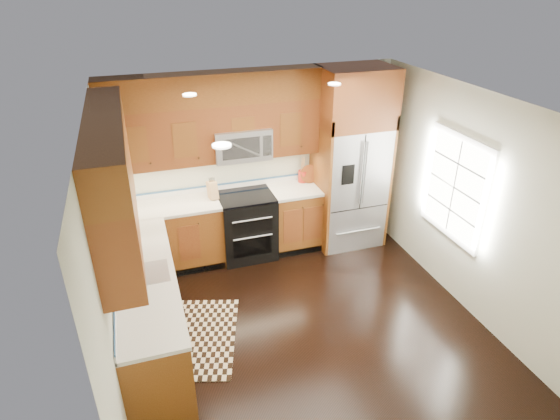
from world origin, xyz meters
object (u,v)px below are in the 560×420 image
object	(u,v)px
knife_block	(212,190)
refrigerator	(351,160)
rug	(201,337)
range	(247,226)
utensil_crock	(303,174)

from	to	relation	value
knife_block	refrigerator	bearing A→B (deg)	-3.29
refrigerator	rug	size ratio (longest dim) A/B	1.99
range	knife_block	xyz separation A→B (m)	(-0.44, 0.08, 0.59)
range	rug	xyz separation A→B (m)	(-0.95, -1.53, -0.46)
knife_block	utensil_crock	xyz separation A→B (m)	(1.35, 0.14, 0.00)
range	utensil_crock	xyz separation A→B (m)	(0.91, 0.21, 0.60)
utensil_crock	refrigerator	bearing A→B (deg)	-21.61
refrigerator	utensil_crock	xyz separation A→B (m)	(-0.64, 0.25, -0.24)
refrigerator	rug	xyz separation A→B (m)	(-2.50, -1.49, -1.30)
range	knife_block	distance (m)	0.74
refrigerator	knife_block	size ratio (longest dim) A/B	8.56
rug	knife_block	bearing A→B (deg)	89.20
range	rug	bearing A→B (deg)	-121.83
range	knife_block	size ratio (longest dim) A/B	3.11
refrigerator	rug	world-z (taller)	refrigerator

